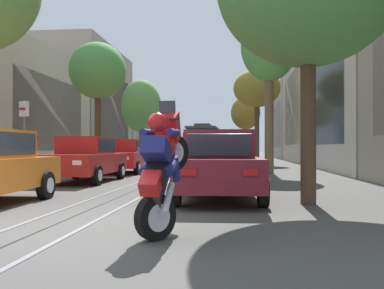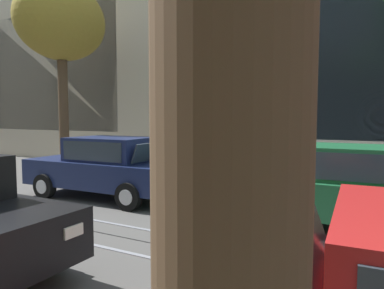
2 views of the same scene
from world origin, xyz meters
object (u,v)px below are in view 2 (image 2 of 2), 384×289
(parked_car_green_mid_right, at_px, (327,186))
(street_tree_kerb_right_mid, at_px, (61,23))
(pedestrian_on_left_pavement, at_px, (171,153))
(parked_car_navy_fourth_right, at_px, (108,167))

(parked_car_green_mid_right, xyz_separation_m, street_tree_kerb_right_mid, (2.10, 9.31, 4.64))
(parked_car_green_mid_right, relative_size, street_tree_kerb_right_mid, 0.64)
(pedestrian_on_left_pavement, bearing_deg, street_tree_kerb_right_mid, 97.22)
(parked_car_green_mid_right, bearing_deg, street_tree_kerb_right_mid, 77.27)
(street_tree_kerb_right_mid, bearing_deg, parked_car_green_mid_right, -102.73)
(parked_car_navy_fourth_right, relative_size, street_tree_kerb_right_mid, 0.64)
(parked_car_green_mid_right, xyz_separation_m, parked_car_navy_fourth_right, (0.03, 5.42, 0.00))
(parked_car_navy_fourth_right, xyz_separation_m, pedestrian_on_left_pavement, (2.60, -0.31, 0.13))
(parked_car_navy_fourth_right, bearing_deg, pedestrian_on_left_pavement, -6.81)
(pedestrian_on_left_pavement, bearing_deg, parked_car_navy_fourth_right, 173.19)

